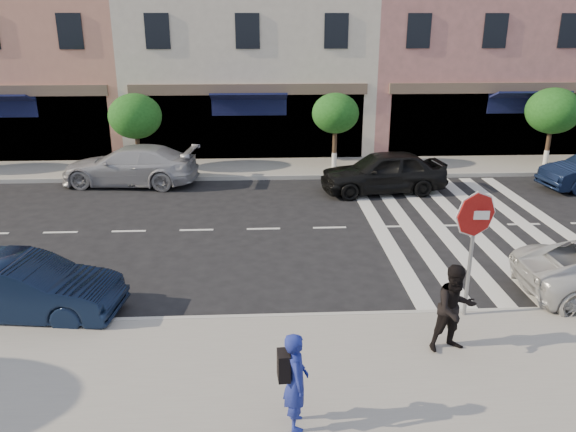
{
  "coord_description": "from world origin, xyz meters",
  "views": [
    {
      "loc": [
        -0.05,
        -11.79,
        5.94
      ],
      "look_at": [
        0.6,
        1.15,
        1.4
      ],
      "focal_mm": 35.0,
      "sensor_mm": 36.0,
      "label": 1
    }
  ],
  "objects_px": {
    "stop_sign": "(474,227)",
    "car_near_mid": "(24,288)",
    "photographer": "(296,381)",
    "walker": "(455,309)",
    "car_far_left": "(130,165)",
    "car_far_mid": "(383,172)"
  },
  "relations": [
    {
      "from": "walker",
      "to": "car_far_left",
      "type": "height_order",
      "value": "walker"
    },
    {
      "from": "photographer",
      "to": "walker",
      "type": "bearing_deg",
      "value": -61.23
    },
    {
      "from": "stop_sign",
      "to": "car_far_left",
      "type": "bearing_deg",
      "value": 134.51
    },
    {
      "from": "stop_sign",
      "to": "car_near_mid",
      "type": "relative_size",
      "value": 0.67
    },
    {
      "from": "stop_sign",
      "to": "photographer",
      "type": "bearing_deg",
      "value": -135.27
    },
    {
      "from": "stop_sign",
      "to": "car_far_left",
      "type": "xyz_separation_m",
      "value": [
        -9.11,
        10.77,
        -1.35
      ]
    },
    {
      "from": "walker",
      "to": "car_far_mid",
      "type": "xyz_separation_m",
      "value": [
        0.93,
        10.52,
        -0.23
      ]
    },
    {
      "from": "car_near_mid",
      "to": "car_far_mid",
      "type": "distance_m",
      "value": 12.73
    },
    {
      "from": "car_far_left",
      "to": "car_far_mid",
      "type": "xyz_separation_m",
      "value": [
        9.34,
        -1.5,
        0.03
      ]
    },
    {
      "from": "photographer",
      "to": "walker",
      "type": "height_order",
      "value": "walker"
    },
    {
      "from": "car_near_mid",
      "to": "car_far_left",
      "type": "xyz_separation_m",
      "value": [
        0.05,
        10.1,
        0.08
      ]
    },
    {
      "from": "stop_sign",
      "to": "car_near_mid",
      "type": "bearing_deg",
      "value": -179.89
    },
    {
      "from": "walker",
      "to": "car_far_left",
      "type": "bearing_deg",
      "value": 112.47
    },
    {
      "from": "walker",
      "to": "car_near_mid",
      "type": "relative_size",
      "value": 0.42
    },
    {
      "from": "photographer",
      "to": "stop_sign",
      "type": "bearing_deg",
      "value": -53.24
    },
    {
      "from": "car_far_left",
      "to": "car_near_mid",
      "type": "bearing_deg",
      "value": 6.78
    },
    {
      "from": "photographer",
      "to": "car_far_left",
      "type": "bearing_deg",
      "value": 17.48
    },
    {
      "from": "stop_sign",
      "to": "car_far_mid",
      "type": "xyz_separation_m",
      "value": [
        0.23,
        9.27,
        -1.32
      ]
    },
    {
      "from": "stop_sign",
      "to": "car_far_mid",
      "type": "height_order",
      "value": "stop_sign"
    },
    {
      "from": "photographer",
      "to": "car_near_mid",
      "type": "relative_size",
      "value": 0.39
    },
    {
      "from": "stop_sign",
      "to": "walker",
      "type": "height_order",
      "value": "stop_sign"
    },
    {
      "from": "stop_sign",
      "to": "walker",
      "type": "distance_m",
      "value": 1.8
    }
  ]
}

